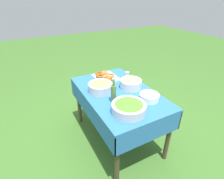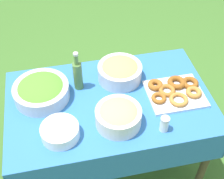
% 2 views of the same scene
% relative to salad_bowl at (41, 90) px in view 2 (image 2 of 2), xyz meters
% --- Properties ---
extents(ground_plane, '(14.00, 14.00, 0.00)m').
position_rel_salad_bowl_xyz_m(ground_plane, '(0.40, -0.11, -0.78)').
color(ground_plane, '#3D6B28').
extents(picnic_table, '(1.24, 0.77, 0.72)m').
position_rel_salad_bowl_xyz_m(picnic_table, '(0.40, -0.11, -0.16)').
color(picnic_table, '#2D6BB2').
rests_on(picnic_table, ground_plane).
extents(salad_bowl, '(0.33, 0.33, 0.11)m').
position_rel_salad_bowl_xyz_m(salad_bowl, '(0.00, 0.00, 0.00)').
color(salad_bowl, silver).
rests_on(salad_bowl, picnic_table).
extents(pasta_bowl, '(0.26, 0.26, 0.12)m').
position_rel_salad_bowl_xyz_m(pasta_bowl, '(0.41, -0.29, 0.01)').
color(pasta_bowl, silver).
rests_on(pasta_bowl, picnic_table).
extents(donut_platter, '(0.35, 0.29, 0.05)m').
position_rel_salad_bowl_xyz_m(donut_platter, '(0.80, -0.14, -0.04)').
color(donut_platter, silver).
rests_on(donut_platter, picnic_table).
extents(plate_stack, '(0.21, 0.21, 0.07)m').
position_rel_salad_bowl_xyz_m(plate_stack, '(0.08, -0.31, -0.02)').
color(plate_stack, white).
rests_on(plate_stack, picnic_table).
extents(olive_oil_bottle, '(0.06, 0.06, 0.27)m').
position_rel_salad_bowl_xyz_m(olive_oil_bottle, '(0.23, 0.04, 0.05)').
color(olive_oil_bottle, '#4C7238').
rests_on(olive_oil_bottle, picnic_table).
extents(fruit_bowl, '(0.28, 0.28, 0.12)m').
position_rel_salad_bowl_xyz_m(fruit_bowl, '(0.50, 0.07, 0.01)').
color(fruit_bowl, silver).
rests_on(fruit_bowl, picnic_table).
extents(salt_shaker, '(0.05, 0.05, 0.10)m').
position_rel_salad_bowl_xyz_m(salt_shaker, '(0.64, -0.39, -0.01)').
color(salt_shaker, white).
rests_on(salt_shaker, picnic_table).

